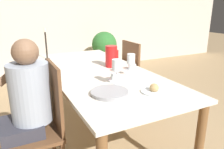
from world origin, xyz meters
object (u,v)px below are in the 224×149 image
(chair_opposite, at_px, (138,78))
(serving_tray, at_px, (110,93))
(wine_glass_water, at_px, (131,60))
(candlestick_tall, at_px, (46,47))
(teacup_across, at_px, (132,67))
(bread_plate, at_px, (154,90))
(person_seated, at_px, (26,103))
(teacup_near_person, at_px, (115,77))
(red_pitcher, at_px, (111,56))
(chair_person_side, at_px, (42,124))
(potted_plant, at_px, (104,46))
(wine_glass_juice, at_px, (117,67))

(chair_opposite, distance_m, serving_tray, 1.22)
(wine_glass_water, xyz_separation_m, candlestick_tall, (-0.58, 1.06, -0.00))
(teacup_across, xyz_separation_m, bread_plate, (-0.18, -0.62, -0.01))
(chair_opposite, relative_size, teacup_across, 7.87)
(teacup_across, relative_size, bread_plate, 0.62)
(bread_plate, bearing_deg, person_seated, 157.13)
(person_seated, bearing_deg, bread_plate, -112.87)
(teacup_near_person, bearing_deg, chair_opposite, 42.51)
(teacup_across, relative_size, candlestick_tall, 0.32)
(teacup_near_person, relative_size, serving_tray, 0.44)
(person_seated, xyz_separation_m, bread_plate, (0.90, -0.38, 0.08))
(person_seated, xyz_separation_m, red_pitcher, (0.94, 0.44, 0.18))
(chair_person_side, xyz_separation_m, potted_plant, (1.75, 2.63, 0.08))
(red_pitcher, distance_m, bread_plate, 0.83)
(wine_glass_water, height_order, potted_plant, wine_glass_water)
(chair_opposite, distance_m, potted_plant, 2.05)
(red_pitcher, relative_size, potted_plant, 0.26)
(bread_plate, distance_m, candlestick_tall, 1.59)
(wine_glass_water, height_order, teacup_across, wine_glass_water)
(chair_opposite, bearing_deg, serving_tray, -43.85)
(wine_glass_water, xyz_separation_m, teacup_near_person, (-0.19, -0.04, -0.13))
(person_seated, distance_m, teacup_near_person, 0.77)
(red_pitcher, xyz_separation_m, wine_glass_juice, (-0.23, -0.56, 0.05))
(teacup_across, bearing_deg, serving_tray, -134.99)
(serving_tray, bearing_deg, red_pitcher, 62.60)
(potted_plant, bearing_deg, bread_plate, -107.61)
(potted_plant, bearing_deg, teacup_near_person, -112.77)
(wine_glass_water, bearing_deg, chair_opposite, 50.49)
(red_pitcher, xyz_separation_m, potted_plant, (0.90, 2.14, -0.28))
(chair_person_side, xyz_separation_m, teacup_across, (0.99, 0.28, 0.28))
(chair_person_side, bearing_deg, bread_plate, -112.84)
(chair_person_side, xyz_separation_m, teacup_near_person, (0.67, 0.05, 0.28))
(wine_glass_juice, bearing_deg, teacup_near_person, 68.06)
(serving_tray, bearing_deg, teacup_near_person, 55.62)
(wine_glass_juice, bearing_deg, potted_plant, 67.27)
(teacup_near_person, relative_size, candlestick_tall, 0.32)
(teacup_across, height_order, candlestick_tall, candlestick_tall)
(chair_opposite, distance_m, wine_glass_water, 0.81)
(chair_opposite, xyz_separation_m, teacup_near_person, (-0.64, -0.59, 0.28))
(chair_person_side, distance_m, bread_plate, 0.92)
(person_seated, bearing_deg, candlestick_tall, -18.71)
(chair_person_side, distance_m, wine_glass_water, 0.96)
(candlestick_tall, bearing_deg, teacup_near_person, -70.82)
(chair_person_side, bearing_deg, potted_plant, -33.67)
(teacup_across, relative_size, potted_plant, 0.14)
(wine_glass_juice, xyz_separation_m, candlestick_tall, (-0.34, 1.23, -0.01))
(chair_opposite, height_order, bread_plate, chair_opposite)
(teacup_near_person, bearing_deg, bread_plate, -70.13)
(chair_person_side, distance_m, serving_tray, 0.59)
(person_seated, distance_m, candlestick_tall, 1.20)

